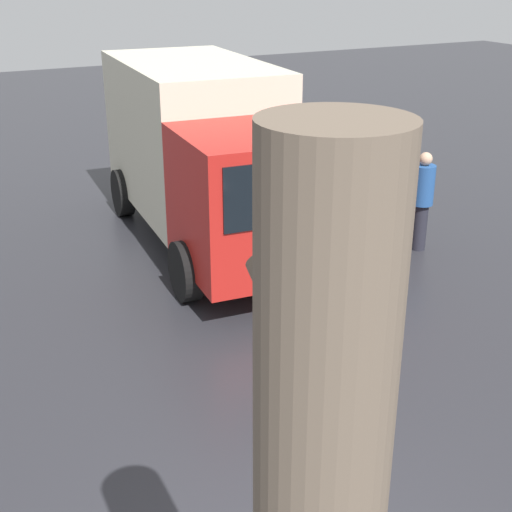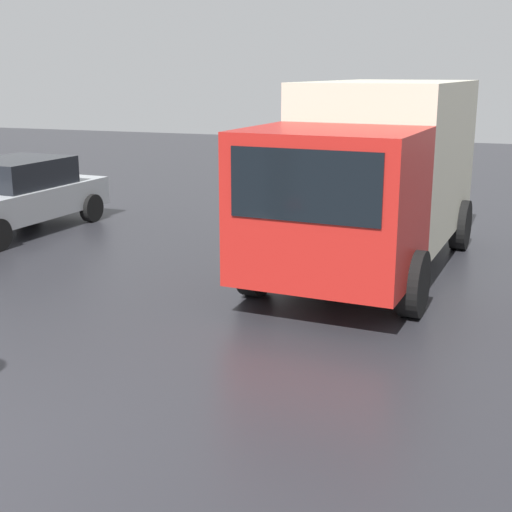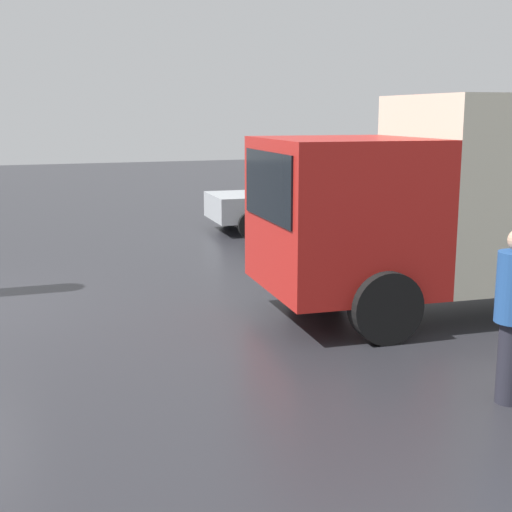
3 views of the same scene
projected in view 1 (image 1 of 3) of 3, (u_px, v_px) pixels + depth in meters
delivery_truck at (210, 151)px, 12.12m from camera, size 6.38×2.92×3.00m
pedestrian at (422, 197)px, 11.97m from camera, size 0.37×0.37×1.71m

